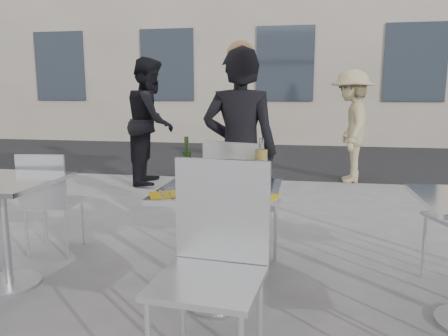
% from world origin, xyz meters
% --- Properties ---
extents(ground, '(80.00, 80.00, 0.00)m').
position_xyz_m(ground, '(0.00, 0.00, 0.00)').
color(ground, slate).
extents(street_asphalt, '(24.00, 5.00, 0.00)m').
position_xyz_m(street_asphalt, '(0.00, 6.50, 0.00)').
color(street_asphalt, black).
rests_on(street_asphalt, ground).
extents(main_table, '(0.72, 0.72, 0.75)m').
position_xyz_m(main_table, '(0.00, 0.00, 0.54)').
color(main_table, '#B7BABF').
rests_on(main_table, ground).
extents(side_table_left, '(0.72, 0.72, 0.75)m').
position_xyz_m(side_table_left, '(-1.50, 0.00, 0.54)').
color(side_table_left, '#B7BABF').
rests_on(side_table_left, ground).
extents(chair_far, '(0.55, 0.56, 0.99)m').
position_xyz_m(chair_far, '(0.04, 0.53, 0.58)').
color(chair_far, silver).
rests_on(chair_far, ground).
extents(chair_near, '(0.50, 0.52, 1.02)m').
position_xyz_m(chair_near, '(0.11, -0.68, 0.60)').
color(chair_near, silver).
rests_on(chair_near, ground).
extents(side_chair_lfar, '(0.43, 0.44, 0.85)m').
position_xyz_m(side_chair_lfar, '(-1.52, 0.58, 0.50)').
color(side_chair_lfar, silver).
rests_on(side_chair_lfar, ground).
extents(woman_diner, '(0.61, 0.40, 1.68)m').
position_xyz_m(woman_diner, '(-0.01, 0.95, 0.84)').
color(woman_diner, black).
rests_on(woman_diner, ground).
extents(pedestrian_a, '(0.82, 0.98, 1.81)m').
position_xyz_m(pedestrian_a, '(-1.69, 3.49, 0.90)').
color(pedestrian_a, black).
rests_on(pedestrian_a, ground).
extents(pedestrian_b, '(0.63, 1.08, 1.65)m').
position_xyz_m(pedestrian_b, '(1.18, 4.11, 0.82)').
color(pedestrian_b, tan).
rests_on(pedestrian_b, ground).
extents(pizza_near, '(0.34, 0.34, 0.02)m').
position_xyz_m(pizza_near, '(0.04, -0.12, 0.76)').
color(pizza_near, '#E5AB59').
rests_on(pizza_near, main_table).
extents(pizza_far, '(0.31, 0.31, 0.03)m').
position_xyz_m(pizza_far, '(0.08, 0.21, 0.77)').
color(pizza_far, white).
rests_on(pizza_far, main_table).
extents(salad_plate, '(0.22, 0.22, 0.09)m').
position_xyz_m(salad_plate, '(0.01, 0.09, 0.79)').
color(salad_plate, white).
rests_on(salad_plate, main_table).
extents(wine_bottle, '(0.07, 0.08, 0.29)m').
position_xyz_m(wine_bottle, '(-0.25, 0.15, 0.86)').
color(wine_bottle, '#2B521F').
rests_on(wine_bottle, main_table).
extents(carafe, '(0.08, 0.08, 0.29)m').
position_xyz_m(carafe, '(0.23, 0.19, 0.87)').
color(carafe, tan).
rests_on(carafe, main_table).
extents(sugar_shaker, '(0.06, 0.06, 0.11)m').
position_xyz_m(sugar_shaker, '(0.14, 0.02, 0.80)').
color(sugar_shaker, white).
rests_on(sugar_shaker, main_table).
extents(wineglass_white_a, '(0.07, 0.07, 0.16)m').
position_xyz_m(wineglass_white_a, '(-0.15, 0.03, 0.86)').
color(wineglass_white_a, white).
rests_on(wineglass_white_a, main_table).
extents(wineglass_white_b, '(0.07, 0.07, 0.16)m').
position_xyz_m(wineglass_white_b, '(-0.01, 0.12, 0.86)').
color(wineglass_white_b, white).
rests_on(wineglass_white_b, main_table).
extents(wineglass_red_a, '(0.07, 0.07, 0.16)m').
position_xyz_m(wineglass_red_a, '(0.03, 0.06, 0.86)').
color(wineglass_red_a, white).
rests_on(wineglass_red_a, main_table).
extents(wineglass_red_b, '(0.07, 0.07, 0.16)m').
position_xyz_m(wineglass_red_b, '(0.16, 0.10, 0.86)').
color(wineglass_red_b, white).
rests_on(wineglass_red_b, main_table).
extents(napkin_left, '(0.24, 0.24, 0.01)m').
position_xyz_m(napkin_left, '(-0.27, -0.22, 0.75)').
color(napkin_left, yellow).
rests_on(napkin_left, main_table).
extents(napkin_right, '(0.23, 0.23, 0.01)m').
position_xyz_m(napkin_right, '(0.27, -0.17, 0.75)').
color(napkin_right, yellow).
rests_on(napkin_right, main_table).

